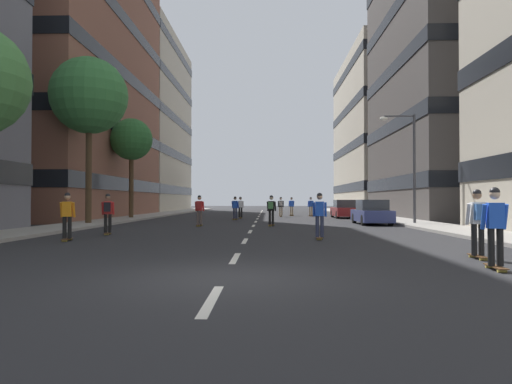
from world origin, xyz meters
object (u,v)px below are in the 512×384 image
parked_car_near (372,213)px  parked_car_mid (344,210)px  skater_0 (108,211)px  skater_2 (292,205)px  street_tree_mid (89,96)px  skater_4 (311,206)px  skater_6 (320,214)px  street_tree_near (131,140)px  skater_1 (240,206)px  skater_9 (478,219)px  skater_10 (281,205)px  skater_11 (271,208)px  skater_3 (67,214)px  streetlamp_right (408,156)px  skater_7 (235,207)px  skater_8 (199,209)px

parked_car_near → parked_car_mid: 10.15m
skater_0 → skater_2: (9.15, 24.00, -0.03)m
parked_car_near → parked_car_mid: (0.00, 10.15, 0.00)m
street_tree_mid → skater_4: (14.69, 15.30, -6.76)m
parked_car_mid → skater_6: bearing=-101.8°
parked_car_near → street_tree_near: 19.45m
skater_1 → street_tree_mid: bearing=-128.8°
skater_0 → skater_9: same height
skater_10 → skater_11: size_ratio=1.00×
parked_car_near → street_tree_mid: 18.58m
street_tree_mid → skater_0: bearing=-63.3°
skater_1 → skater_11: (2.45, -11.29, 0.03)m
skater_3 → skater_10: same height
parked_car_mid → skater_2: 6.49m
skater_6 → skater_11: size_ratio=1.00×
parked_car_near → skater_6: 11.88m
street_tree_near → streetlamp_right: (19.14, -8.16, -2.08)m
parked_car_mid → skater_6: (-4.43, -21.17, 0.29)m
skater_7 → skater_11: (2.69, -8.38, 0.03)m
skater_6 → streetlamp_right: bearing=57.8°
skater_9 → skater_11: same height
streetlamp_right → skater_2: size_ratio=3.65×
skater_1 → skater_10: size_ratio=1.00×
skater_10 → streetlamp_right: bearing=-61.7°
parked_car_near → streetlamp_right: size_ratio=0.68×
street_tree_near → skater_10: (11.89, 5.32, -5.20)m
street_tree_mid → skater_3: (3.40, -10.66, -6.76)m
skater_11 → skater_6: bearing=-78.8°
skater_2 → street_tree_mid: bearing=-128.3°
street_tree_near → street_tree_mid: 8.77m
skater_2 → skater_3: same height
skater_4 → skater_9: size_ratio=1.00×
street_tree_mid → skater_0: 10.84m
skater_6 → skater_10: bearing=92.0°
skater_8 → skater_11: (4.12, 0.30, 0.00)m
parked_car_mid → skater_8: bearing=-129.6°
streetlamp_right → skater_8: bearing=-173.0°
skater_0 → skater_8: 7.20m
skater_10 → skater_3: bearing=-109.0°
skater_7 → skater_1: bearing=85.4°
skater_0 → skater_9: 14.59m
skater_2 → skater_9: (3.11, -31.90, 0.03)m
skater_7 → skater_11: same height
skater_9 → skater_11: 15.62m
street_tree_near → skater_7: street_tree_near is taller
skater_4 → skater_10: bearing=-154.4°
street_tree_near → skater_7: size_ratio=4.38×
parked_car_mid → skater_4: skater_4 is taller
parked_car_near → skater_2: skater_2 is taller
street_tree_mid → skater_7: street_tree_mid is taller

